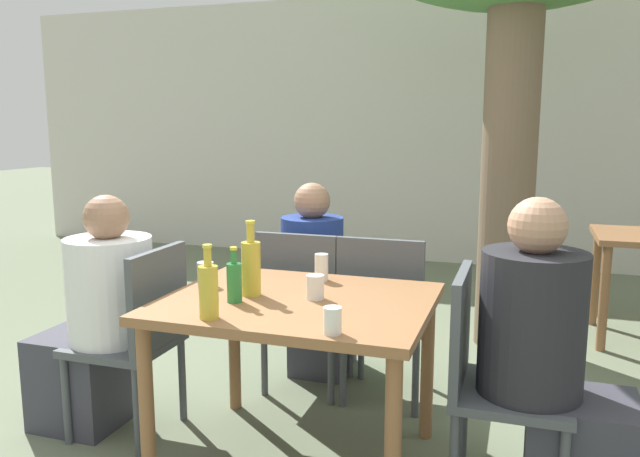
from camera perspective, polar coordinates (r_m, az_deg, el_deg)
The scene contains 16 objects.
cafe_building_wall at distance 6.71m, azimuth 10.87°, elevation 8.82°, with size 10.00×0.08×2.80m.
dining_table_front at distance 2.66m, azimuth -2.05°, elevation -8.35°, with size 1.11×0.91×0.74m.
patio_chair_0 at distance 3.06m, azimuth -16.19°, elevation -8.95°, with size 0.44×0.44×0.91m.
patio_chair_1 at distance 2.56m, azimuth 15.17°, elevation -12.58°, with size 0.44×0.44×0.91m.
patio_chair_2 at distance 3.39m, azimuth -1.53°, elevation -6.73°, with size 0.44×0.44×0.91m.
patio_chair_3 at distance 3.27m, azimuth 5.87°, elevation -7.38°, with size 0.44×0.44×0.91m.
person_seated_0 at distance 3.19m, azimuth -19.70°, elevation -8.29°, with size 0.60×0.40×1.15m.
person_seated_1 at distance 2.55m, azimuth 20.47°, elevation -12.18°, with size 0.59×0.39×1.20m.
person_seated_2 at distance 3.61m, azimuth -0.24°, elevation -5.78°, with size 0.35×0.57×1.15m.
oil_cruet_0 at distance 2.67m, azimuth -6.32°, elevation -3.47°, with size 0.08×0.08×0.32m.
oil_cruet_1 at distance 2.38m, azimuth -10.16°, elevation -5.56°, with size 0.07×0.07×0.28m.
green_bottle_2 at distance 2.58m, azimuth -7.85°, elevation -4.77°, with size 0.06×0.06×0.23m.
drinking_glass_0 at distance 2.19m, azimuth 1.15°, elevation -8.41°, with size 0.07×0.07×0.10m.
drinking_glass_1 at distance 2.61m, azimuth -0.45°, elevation -5.37°, with size 0.08×0.08×0.10m.
drinking_glass_2 at distance 2.92m, azimuth 0.12°, elevation -3.56°, with size 0.06×0.06×0.13m.
drinking_glass_3 at distance 2.88m, azimuth -10.43°, elevation -4.09°, with size 0.08×0.08×0.11m.
Camera 1 is at (0.89, -2.38, 1.46)m, focal length 35.00 mm.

